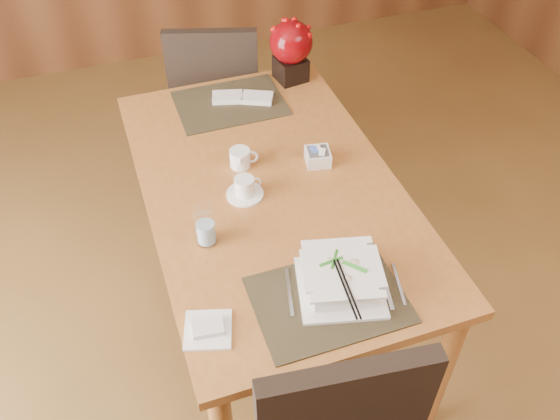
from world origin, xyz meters
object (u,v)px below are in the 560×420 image
object	(u,v)px
coffee_cup	(245,188)
sugar_caddy	(318,157)
water_glass	(205,225)
bread_plate	(208,330)
soup_setting	(341,279)
berry_decor	(291,47)
creamer_jug	(240,158)
dining_table	(271,204)
far_chair	(217,96)

from	to	relation	value
coffee_cup	sugar_caddy	bearing A→B (deg)	15.15
water_glass	bread_plate	world-z (taller)	water_glass
soup_setting	berry_decor	size ratio (longest dim) A/B	1.13
coffee_cup	creamer_jug	xyz separation A→B (m)	(0.03, 0.16, 0.00)
dining_table	bread_plate	xyz separation A→B (m)	(-0.37, -0.54, 0.10)
sugar_caddy	berry_decor	distance (m)	0.61
creamer_jug	berry_decor	bearing A→B (deg)	67.48
soup_setting	far_chair	world-z (taller)	far_chair
water_glass	far_chair	world-z (taller)	far_chair
soup_setting	sugar_caddy	xyz separation A→B (m)	(0.16, 0.59, -0.02)
creamer_jug	soup_setting	bearing A→B (deg)	-65.14
dining_table	water_glass	bearing A→B (deg)	-145.77
dining_table	creamer_jug	distance (m)	0.21
soup_setting	creamer_jug	world-z (taller)	soup_setting
soup_setting	bread_plate	size ratio (longest dim) A/B	2.29
berry_decor	sugar_caddy	bearing A→B (deg)	-99.94
coffee_cup	creamer_jug	world-z (taller)	coffee_cup
dining_table	water_glass	size ratio (longest dim) A/B	9.73
berry_decor	far_chair	distance (m)	0.56
coffee_cup	far_chair	distance (m)	1.01
coffee_cup	water_glass	world-z (taller)	water_glass
dining_table	far_chair	xyz separation A→B (m)	(0.03, 0.95, -0.12)
coffee_cup	soup_setting	bearing A→B (deg)	-73.21
dining_table	sugar_caddy	bearing A→B (deg)	17.26
far_chair	bread_plate	bearing A→B (deg)	92.10
far_chair	soup_setting	bearing A→B (deg)	107.82
bread_plate	sugar_caddy	bearing A→B (deg)	46.11
dining_table	water_glass	world-z (taller)	water_glass
sugar_caddy	far_chair	distance (m)	0.94
dining_table	berry_decor	bearing A→B (deg)	64.46
dining_table	soup_setting	size ratio (longest dim) A/B	4.85
water_glass	sugar_caddy	distance (m)	0.56
sugar_caddy	bread_plate	distance (m)	0.83
soup_setting	coffee_cup	world-z (taller)	soup_setting
far_chair	dining_table	bearing A→B (deg)	105.31
dining_table	creamer_jug	size ratio (longest dim) A/B	15.14
dining_table	water_glass	xyz separation A→B (m)	(-0.29, -0.20, 0.17)
creamer_jug	bread_plate	xyz separation A→B (m)	(-0.30, -0.68, -0.03)
water_glass	sugar_caddy	size ratio (longest dim) A/B	1.71
coffee_cup	berry_decor	size ratio (longest dim) A/B	0.49
soup_setting	coffee_cup	xyz separation A→B (m)	(-0.15, 0.50, -0.02)
coffee_cup	far_chair	size ratio (longest dim) A/B	0.14
coffee_cup	far_chair	xyz separation A→B (m)	(0.14, 0.97, -0.25)
coffee_cup	dining_table	bearing A→B (deg)	10.80
creamer_jug	water_glass	bearing A→B (deg)	-107.74
berry_decor	bread_plate	distance (m)	1.38
water_glass	berry_decor	size ratio (longest dim) A/B	0.56
soup_setting	creamer_jug	xyz separation A→B (m)	(-0.12, 0.67, -0.02)
creamer_jug	far_chair	distance (m)	0.85
soup_setting	water_glass	size ratio (longest dim) A/B	2.01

